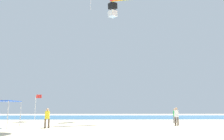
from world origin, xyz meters
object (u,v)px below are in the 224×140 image
object	(u,v)px
person_central	(175,114)
person_rightmost	(47,116)
person_near_tent	(176,115)
kite_box_black	(113,10)
banner_flag	(36,106)

from	to	relation	value
person_central	person_rightmost	bearing A→B (deg)	12.28
person_central	person_rightmost	distance (m)	14.65
person_central	person_rightmost	size ratio (longest dim) A/B	0.99
person_near_tent	person_rightmost	xyz separation A→B (m)	(-11.80, -3.06, -0.05)
kite_box_black	person_near_tent	bearing A→B (deg)	162.46
person_near_tent	banner_flag	size ratio (longest dim) A/B	0.58
banner_flag	kite_box_black	distance (m)	23.56
person_near_tent	person_central	size ratio (longest dim) A/B	1.07
person_central	kite_box_black	xyz separation A→B (m)	(-6.85, 11.43, 17.60)
person_central	kite_box_black	size ratio (longest dim) A/B	0.64
banner_flag	kite_box_black	world-z (taller)	kite_box_black
person_near_tent	person_rightmost	bearing A→B (deg)	74.60
kite_box_black	person_central	bearing A→B (deg)	172.72
person_near_tent	banner_flag	bearing A→B (deg)	56.00
person_near_tent	kite_box_black	world-z (taller)	kite_box_black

